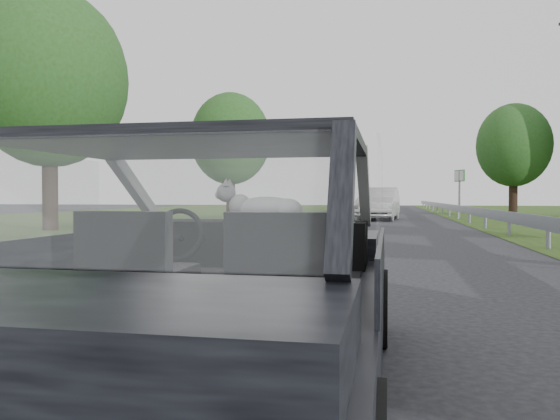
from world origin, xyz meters
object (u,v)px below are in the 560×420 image
at_px(cat, 266,207).
at_px(highway_sign, 459,194).
at_px(other_car, 379,204).
at_px(subject_car, 222,274).

bearing_deg(cat, highway_sign, 84.67).
bearing_deg(other_car, cat, -85.73).
distance_m(subject_car, highway_sign, 27.75).
height_order(subject_car, cat, subject_car).
distance_m(subject_car, other_car, 24.69).
height_order(cat, highway_sign, highway_sign).
bearing_deg(highway_sign, subject_car, -121.92).
bearing_deg(subject_car, cat, 78.05).
relative_size(subject_car, cat, 6.26).
xyz_separation_m(subject_car, other_car, (0.47, 24.69, 0.09)).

